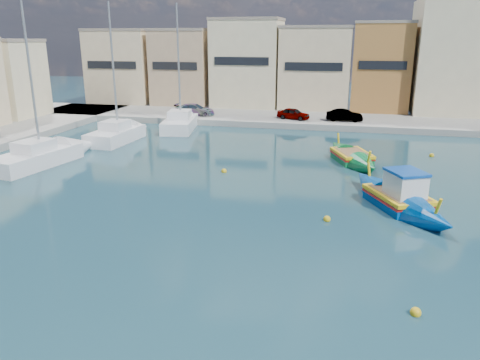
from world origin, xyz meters
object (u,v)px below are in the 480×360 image
(luzzu_blue_cabin, at_px, (398,200))
(yacht_mid, at_px, (57,153))
(yacht_north, at_px, (183,121))
(yacht_midnorth, at_px, (127,132))
(church_block, at_px, (464,39))
(luzzu_green, at_px, (352,158))

(luzzu_blue_cabin, xyz_separation_m, yacht_mid, (-23.65, 4.80, 0.08))
(yacht_north, relative_size, yacht_midnorth, 1.02)
(yacht_north, bearing_deg, church_block, 24.46)
(yacht_mid, bearing_deg, luzzu_green, 11.46)
(church_block, relative_size, yacht_mid, 1.56)
(church_block, height_order, luzzu_blue_cabin, church_block)
(luzzu_green, relative_size, yacht_mid, 0.69)
(luzzu_green, relative_size, yacht_midnorth, 0.69)
(church_block, distance_m, yacht_midnorth, 37.22)
(luzzu_blue_cabin, bearing_deg, church_block, 75.03)
(yacht_mid, bearing_deg, yacht_north, 73.39)
(yacht_north, bearing_deg, luzzu_blue_cabin, -45.69)
(luzzu_green, relative_size, yacht_north, 0.67)
(church_block, relative_size, luzzu_green, 2.26)
(luzzu_blue_cabin, distance_m, yacht_north, 27.50)
(luzzu_green, height_order, yacht_mid, yacht_mid)
(luzzu_blue_cabin, xyz_separation_m, yacht_midnorth, (-22.20, 13.09, 0.09))
(luzzu_green, xyz_separation_m, yacht_north, (-16.73, 10.58, 0.22))
(church_block, distance_m, luzzu_green, 27.04)
(luzzu_blue_cabin, bearing_deg, luzzu_green, 105.27)
(church_block, relative_size, yacht_midnorth, 1.55)
(yacht_north, xyz_separation_m, yacht_midnorth, (-2.99, -6.59, -0.01))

